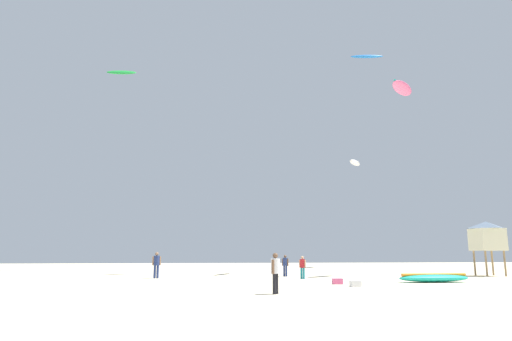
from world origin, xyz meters
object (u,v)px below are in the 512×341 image
object	(u,v)px
kite_aloft_4	(355,163)
kite_aloft_5	(121,72)
person_right	(285,264)
person_midground	(157,263)
kite_aloft_3	(402,88)
cooler_box	(355,284)
kite_grounded_near	(434,278)
lifeguard_tower	(487,236)
person_foreground	(275,270)
kite_aloft_1	(367,56)
person_left	(302,266)
gear_bag	(337,281)

from	to	relation	value
kite_aloft_4	kite_aloft_5	size ratio (longest dim) A/B	1.22
person_right	kite_aloft_4	size ratio (longest dim) A/B	0.40
person_midground	kite_aloft_4	xyz separation A→B (m)	(21.44, 20.06, 11.60)
kite_aloft_3	cooler_box	bearing A→B (deg)	-128.25
kite_grounded_near	lifeguard_tower	size ratio (longest dim) A/B	1.10
person_foreground	kite_aloft_4	distance (m)	37.57
cooler_box	kite_aloft_3	distance (m)	19.91
person_right	kite_aloft_3	distance (m)	17.51
lifeguard_tower	kite_aloft_5	xyz separation A→B (m)	(-31.47, 15.15, 18.35)
person_foreground	kite_grounded_near	world-z (taller)	person_foreground
person_foreground	kite_aloft_1	world-z (taller)	kite_aloft_1
person_midground	kite_aloft_5	distance (m)	26.42
person_left	lifeguard_tower	world-z (taller)	lifeguard_tower
kite_grounded_near	gear_bag	bearing A→B (deg)	-171.75
kite_aloft_3	kite_aloft_4	size ratio (longest dim) A/B	0.87
person_left	kite_aloft_5	xyz separation A→B (m)	(-16.37, 17.46, 20.51)
gear_bag	person_midground	bearing A→B (deg)	148.08
kite_grounded_near	cooler_box	size ratio (longest dim) A/B	8.12
gear_bag	person_left	bearing A→B (deg)	101.09
person_left	kite_aloft_3	bearing A→B (deg)	145.38
person_left	person_right	xyz separation A→B (m)	(-0.64, 3.26, 0.03)
kite_aloft_3	kite_aloft_1	bearing A→B (deg)	77.80
person_left	kite_aloft_4	bearing A→B (deg)	-171.36
person_midground	cooler_box	bearing A→B (deg)	43.11
gear_bag	kite_aloft_3	xyz separation A→B (m)	(8.45, 8.27, 15.09)
kite_aloft_1	cooler_box	bearing A→B (deg)	-113.00
kite_aloft_3	kite_aloft_4	distance (m)	18.92
person_midground	gear_bag	distance (m)	12.97
kite_aloft_1	gear_bag	bearing A→B (deg)	-115.26
kite_aloft_4	gear_bag	bearing A→B (deg)	-111.24
kite_aloft_3	kite_aloft_5	size ratio (longest dim) A/B	1.06
person_midground	kite_aloft_4	distance (m)	31.57
lifeguard_tower	kite_aloft_3	size ratio (longest dim) A/B	1.19
person_midground	person_left	distance (m)	10.18
person_left	cooler_box	bearing A→B (deg)	47.57
gear_bag	kite_grounded_near	bearing A→B (deg)	8.25
kite_aloft_3	gear_bag	bearing A→B (deg)	-135.64
person_foreground	kite_aloft_3	world-z (taller)	kite_aloft_3
person_right	kite_aloft_3	xyz separation A→B (m)	(10.06, 0.03, 14.33)
person_left	cooler_box	xyz separation A→B (m)	(1.39, -6.91, -0.74)
kite_aloft_1	kite_aloft_3	bearing A→B (deg)	-102.20
kite_aloft_1	kite_aloft_4	bearing A→B (deg)	155.92
person_midground	kite_aloft_5	xyz separation A→B (m)	(-6.36, 15.60, 20.36)
kite_grounded_near	kite_aloft_3	xyz separation A→B (m)	(2.17, 7.35, 14.99)
person_foreground	gear_bag	world-z (taller)	person_foreground
person_foreground	gear_bag	size ratio (longest dim) A/B	3.18
lifeguard_tower	gear_bag	size ratio (longest dim) A/B	7.41
kite_aloft_3	kite_aloft_4	bearing A→B (deg)	83.87
kite_aloft_5	gear_bag	bearing A→B (deg)	-52.30
person_right	kite_aloft_3	size ratio (longest dim) A/B	0.46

